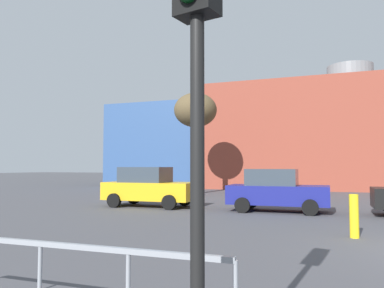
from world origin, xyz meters
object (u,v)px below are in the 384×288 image
object	(u,v)px
parked_car_0	(149,187)
traffic_light_near_left	(196,37)
parked_car_1	(276,190)
bollard_yellow_2	(354,216)
bare_tree_0	(195,112)

from	to	relation	value
parked_car_0	traffic_light_near_left	distance (m)	15.41
parked_car_1	bollard_yellow_2	distance (m)	6.00
parked_car_1	traffic_light_near_left	size ratio (longest dim) A/B	1.03
parked_car_0	parked_car_1	xyz separation A→B (m)	(6.03, -0.00, -0.04)
traffic_light_near_left	bare_tree_0	size ratio (longest dim) A/B	0.56
parked_car_0	bare_tree_0	distance (m)	10.23
bollard_yellow_2	traffic_light_near_left	bearing A→B (deg)	-101.43
parked_car_1	bollard_yellow_2	world-z (taller)	parked_car_1
bare_tree_0	bollard_yellow_2	xyz separation A→B (m)	(9.54, -14.29, -5.25)
parked_car_0	bollard_yellow_2	size ratio (longest dim) A/B	3.77
traffic_light_near_left	bollard_yellow_2	size ratio (longest dim) A/B	3.51
parked_car_1	bollard_yellow_2	xyz separation A→B (m)	(2.73, -5.33, -0.32)
bare_tree_0	parked_car_0	bearing A→B (deg)	-85.09
parked_car_0	parked_car_1	bearing A→B (deg)	-0.00
parked_car_0	parked_car_1	distance (m)	6.03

